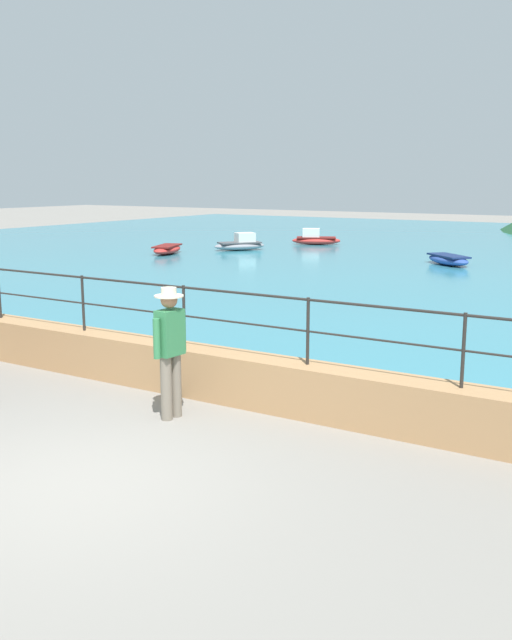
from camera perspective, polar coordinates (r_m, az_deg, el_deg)
name	(u,v)px	position (r m, az deg, el deg)	size (l,w,h in m)	color
ground_plane	(77,482)	(7.84, -14.18, -12.52)	(120.00, 120.00, 0.00)	gray
promenade_wall	(243,379)	(10.05, -1.06, -4.72)	(20.00, 0.56, 0.70)	tan
railing	(243,310)	(9.83, -1.08, 0.78)	(18.44, 0.04, 0.90)	#282623
person_walking	(170,346)	(9.32, -6.90, -2.09)	(0.38, 0.57, 1.75)	slate
boat_0	(167,249)	(30.02, -7.13, 5.66)	(1.65, 2.47, 0.36)	red
boat_3	(448,259)	(26.84, 15.16, 4.71)	(2.30, 2.22, 0.36)	#2D4C9E
boat_4	(315,239)	(34.19, 4.77, 6.50)	(2.46, 1.84, 0.76)	red
boat_5	(241,244)	(31.33, -1.24, 6.11)	(2.10, 2.38, 0.76)	gray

